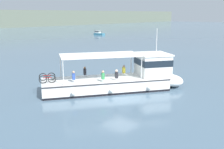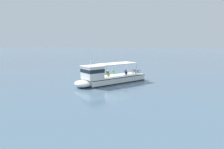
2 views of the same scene
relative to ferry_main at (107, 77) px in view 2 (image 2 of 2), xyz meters
The scene contains 2 objects.
ground_plane 2.33m from the ferry_main, 144.59° to the right, with size 400.00×400.00×0.00m, color slate.
ferry_main is the anchor object (origin of this frame).
Camera 2 is at (33.03, 12.25, 6.72)m, focal length 33.53 mm.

